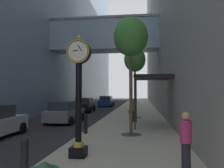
{
  "coord_description": "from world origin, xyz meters",
  "views": [
    {
      "loc": [
        3.26,
        -2.88,
        2.4
      ],
      "look_at": [
        0.78,
        17.1,
        3.05
      ],
      "focal_mm": 37.67,
      "sensor_mm": 36.0,
      "label": 1
    }
  ],
  "objects_px": {
    "street_tree_mid_near": "(135,60)",
    "car_blue_mid": "(106,101)",
    "street_clock": "(79,90)",
    "bollard_third": "(86,123)",
    "pedestrian_walking": "(132,109)",
    "car_grey_far": "(65,112)",
    "pedestrian_by_clock": "(186,139)",
    "car_black_near": "(84,105)",
    "bollard_nearest": "(25,158)",
    "street_tree_near": "(131,38)"
  },
  "relations": [
    {
      "from": "street_tree_mid_near",
      "to": "car_blue_mid",
      "type": "relative_size",
      "value": 1.5
    },
    {
      "from": "street_clock",
      "to": "bollard_third",
      "type": "distance_m",
      "value": 4.88
    },
    {
      "from": "pedestrian_walking",
      "to": "car_grey_far",
      "type": "xyz_separation_m",
      "value": [
        -5.2,
        -0.02,
        -0.27
      ]
    },
    {
      "from": "pedestrian_walking",
      "to": "street_clock",
      "type": "bearing_deg",
      "value": -98.95
    },
    {
      "from": "pedestrian_by_clock",
      "to": "car_black_near",
      "type": "relative_size",
      "value": 0.41
    },
    {
      "from": "bollard_nearest",
      "to": "car_black_near",
      "type": "xyz_separation_m",
      "value": [
        -3.61,
        21.19,
        0.11
      ]
    },
    {
      "from": "street_tree_mid_near",
      "to": "pedestrian_walking",
      "type": "distance_m",
      "value": 5.07
    },
    {
      "from": "street_clock",
      "to": "bollard_nearest",
      "type": "bearing_deg",
      "value": -110.05
    },
    {
      "from": "street_clock",
      "to": "pedestrian_by_clock",
      "type": "height_order",
      "value": "street_clock"
    },
    {
      "from": "street_clock",
      "to": "car_blue_mid",
      "type": "bearing_deg",
      "value": 96.59
    },
    {
      "from": "bollard_third",
      "to": "car_grey_far",
      "type": "height_order",
      "value": "car_grey_far"
    },
    {
      "from": "street_tree_near",
      "to": "car_black_near",
      "type": "height_order",
      "value": "street_tree_near"
    },
    {
      "from": "pedestrian_walking",
      "to": "car_black_near",
      "type": "bearing_deg",
      "value": 122.42
    },
    {
      "from": "street_clock",
      "to": "street_tree_near",
      "type": "xyz_separation_m",
      "value": [
        1.63,
        4.44,
        2.79
      ]
    },
    {
      "from": "bollard_nearest",
      "to": "car_black_near",
      "type": "height_order",
      "value": "car_black_near"
    },
    {
      "from": "car_grey_far",
      "to": "car_black_near",
      "type": "bearing_deg",
      "value": 94.5
    },
    {
      "from": "bollard_third",
      "to": "car_black_near",
      "type": "height_order",
      "value": "car_black_near"
    },
    {
      "from": "street_clock",
      "to": "car_grey_far",
      "type": "distance_m",
      "value": 10.4
    },
    {
      "from": "bollard_third",
      "to": "street_tree_mid_near",
      "type": "relative_size",
      "value": 0.18
    },
    {
      "from": "bollard_nearest",
      "to": "street_tree_mid_near",
      "type": "bearing_deg",
      "value": 80.65
    },
    {
      "from": "car_blue_mid",
      "to": "car_grey_far",
      "type": "xyz_separation_m",
      "value": [
        -0.34,
        -19.42,
        -0.03
      ]
    },
    {
      "from": "pedestrian_walking",
      "to": "pedestrian_by_clock",
      "type": "bearing_deg",
      "value": -79.72
    },
    {
      "from": "bollard_nearest",
      "to": "car_grey_far",
      "type": "height_order",
      "value": "car_grey_far"
    },
    {
      "from": "car_blue_mid",
      "to": "street_tree_mid_near",
      "type": "bearing_deg",
      "value": -73.09
    },
    {
      "from": "bollard_nearest",
      "to": "pedestrian_by_clock",
      "type": "relative_size",
      "value": 0.64
    },
    {
      "from": "bollard_nearest",
      "to": "car_black_near",
      "type": "distance_m",
      "value": 21.49
    },
    {
      "from": "street_tree_near",
      "to": "pedestrian_walking",
      "type": "distance_m",
      "value": 6.64
    },
    {
      "from": "car_black_near",
      "to": "pedestrian_by_clock",
      "type": "bearing_deg",
      "value": -68.5
    },
    {
      "from": "car_black_near",
      "to": "car_grey_far",
      "type": "distance_m",
      "value": 9.4
    },
    {
      "from": "street_tree_near",
      "to": "pedestrian_by_clock",
      "type": "bearing_deg",
      "value": -71.65
    },
    {
      "from": "street_tree_near",
      "to": "car_black_near",
      "type": "xyz_separation_m",
      "value": [
        -6.06,
        14.52,
        -4.43
      ]
    },
    {
      "from": "bollard_nearest",
      "to": "car_black_near",
      "type": "relative_size",
      "value": 0.26
    },
    {
      "from": "street_clock",
      "to": "car_blue_mid",
      "type": "distance_m",
      "value": 29.24
    },
    {
      "from": "street_tree_near",
      "to": "car_black_near",
      "type": "bearing_deg",
      "value": 112.65
    },
    {
      "from": "car_blue_mid",
      "to": "car_grey_far",
      "type": "relative_size",
      "value": 0.97
    },
    {
      "from": "street_tree_mid_near",
      "to": "bollard_nearest",
      "type": "bearing_deg",
      "value": -99.35
    },
    {
      "from": "pedestrian_by_clock",
      "to": "street_tree_near",
      "type": "bearing_deg",
      "value": 108.35
    },
    {
      "from": "street_clock",
      "to": "pedestrian_by_clock",
      "type": "xyz_separation_m",
      "value": [
        3.44,
        -1.0,
        -1.43
      ]
    },
    {
      "from": "street_tree_near",
      "to": "street_tree_mid_near",
      "type": "bearing_deg",
      "value": 90.0
    },
    {
      "from": "bollard_nearest",
      "to": "bollard_third",
      "type": "relative_size",
      "value": 1.0
    },
    {
      "from": "bollard_third",
      "to": "bollard_nearest",
      "type": "bearing_deg",
      "value": -90.0
    },
    {
      "from": "pedestrian_walking",
      "to": "car_black_near",
      "type": "xyz_separation_m",
      "value": [
        -5.94,
        9.35,
        -0.26
      ]
    },
    {
      "from": "car_grey_far",
      "to": "street_tree_mid_near",
      "type": "bearing_deg",
      "value": 29.69
    },
    {
      "from": "pedestrian_walking",
      "to": "car_black_near",
      "type": "distance_m",
      "value": 11.08
    },
    {
      "from": "bollard_nearest",
      "to": "pedestrian_by_clock",
      "type": "height_order",
      "value": "pedestrian_by_clock"
    },
    {
      "from": "pedestrian_by_clock",
      "to": "car_blue_mid",
      "type": "distance_m",
      "value": 30.76
    },
    {
      "from": "bollard_nearest",
      "to": "car_grey_far",
      "type": "distance_m",
      "value": 12.16
    },
    {
      "from": "pedestrian_by_clock",
      "to": "car_blue_mid",
      "type": "bearing_deg",
      "value": 102.74
    },
    {
      "from": "street_clock",
      "to": "car_black_near",
      "type": "height_order",
      "value": "street_clock"
    },
    {
      "from": "street_clock",
      "to": "bollard_third",
      "type": "height_order",
      "value": "street_clock"
    }
  ]
}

